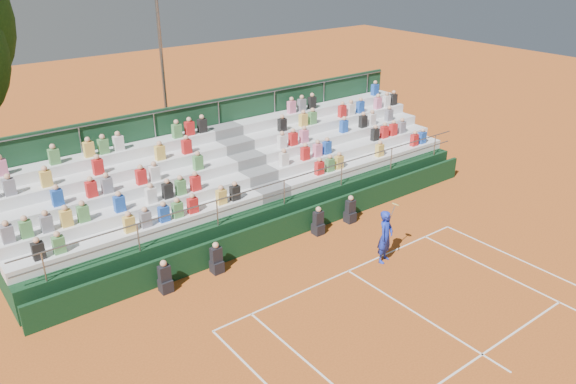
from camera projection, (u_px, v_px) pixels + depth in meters
ground at (348, 271)px, 19.71m from camera, size 90.00×90.00×0.00m
courtside_wall at (293, 225)px, 21.83m from camera, size 20.00×0.15×1.00m
line_officials at (269, 241)px, 20.71m from camera, size 8.69×0.40×1.19m
grandstand at (246, 185)px, 23.93m from camera, size 20.00×5.20×4.40m
tennis_player at (385, 236)px, 19.95m from camera, size 0.95×0.69×2.22m
floodlight_mast at (162, 64)px, 27.10m from camera, size 0.60×0.25×8.94m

